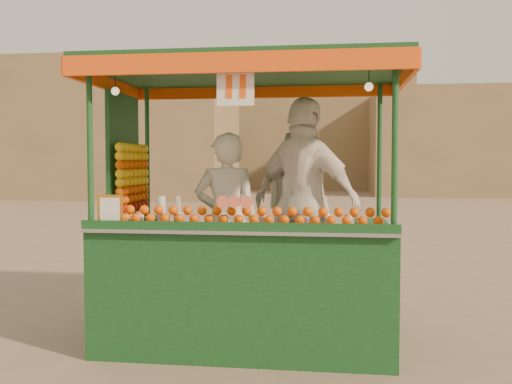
# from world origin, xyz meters

# --- Properties ---
(ground) EXTENTS (90.00, 90.00, 0.00)m
(ground) POSITION_xyz_m (0.00, 0.00, 0.00)
(ground) COLOR #766254
(ground) RESTS_ON ground
(building_left) EXTENTS (10.00, 6.00, 6.00)m
(building_left) POSITION_xyz_m (-9.00, 20.00, 3.00)
(building_left) COLOR olive
(building_left) RESTS_ON ground
(building_right) EXTENTS (9.00, 6.00, 5.00)m
(building_right) POSITION_xyz_m (7.00, 24.00, 2.50)
(building_right) COLOR olive
(building_right) RESTS_ON ground
(building_center) EXTENTS (14.00, 7.00, 7.00)m
(building_center) POSITION_xyz_m (-2.00, 30.00, 3.50)
(building_center) COLOR olive
(building_center) RESTS_ON ground
(juice_cart) EXTENTS (2.68, 1.73, 2.43)m
(juice_cart) POSITION_xyz_m (-0.17, -0.23, 0.79)
(juice_cart) COLOR #103B19
(juice_cart) RESTS_ON ground
(vendor_left) EXTENTS (0.63, 0.47, 1.56)m
(vendor_left) POSITION_xyz_m (-0.32, -0.10, 1.06)
(vendor_left) COLOR silver
(vendor_left) RESTS_ON ground
(vendor_middle) EXTENTS (0.98, 0.99, 1.61)m
(vendor_middle) POSITION_xyz_m (0.30, 0.43, 1.09)
(vendor_middle) COLOR silver
(vendor_middle) RESTS_ON ground
(vendor_right) EXTENTS (1.18, 0.98, 1.89)m
(vendor_right) POSITION_xyz_m (0.38, 0.00, 1.23)
(vendor_right) COLOR white
(vendor_right) RESTS_ON ground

